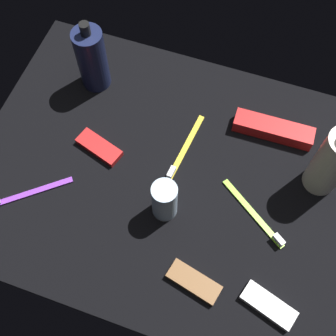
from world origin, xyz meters
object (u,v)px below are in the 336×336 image
object	(u,v)px
bodywash_bottle	(332,162)
snack_bar_red	(99,147)
toothpaste_box_red	(273,129)
toothbrush_yellow	(183,151)
deodorant_stick	(165,200)
lotion_bottle	(92,59)
snack_bar_brown	(194,282)
snack_bar_white	(268,305)
toothbrush_lime	(257,216)
toothbrush_purple	(25,194)

from	to	relation	value
bodywash_bottle	snack_bar_red	xyz separation A→B (cm)	(47.10, 8.18, -8.16)
toothpaste_box_red	toothbrush_yellow	bearing A→B (deg)	31.68
bodywash_bottle	toothbrush_yellow	world-z (taller)	bodywash_bottle
deodorant_stick	toothpaste_box_red	bearing A→B (deg)	-123.39
lotion_bottle	snack_bar_brown	distance (cm)	52.96
lotion_bottle	deodorant_stick	distance (cm)	36.70
toothbrush_yellow	snack_bar_white	world-z (taller)	toothbrush_yellow
deodorant_stick	toothbrush_lime	distance (cm)	19.39
snack_bar_red	snack_bar_white	size ratio (longest dim) A/B	1.00
toothbrush_lime	snack_bar_white	world-z (taller)	toothbrush_lime
toothbrush_purple	snack_bar_red	size ratio (longest dim) A/B	1.41
deodorant_stick	toothbrush_purple	xyz separation A→B (cm)	(28.64, 6.47, -4.63)
toothpaste_box_red	snack_bar_brown	world-z (taller)	toothpaste_box_red
toothbrush_purple	snack_bar_white	size ratio (longest dim) A/B	1.41
toothbrush_purple	snack_bar_brown	distance (cm)	39.27
lotion_bottle	bodywash_bottle	size ratio (longest dim) A/B	0.96
lotion_bottle	toothpaste_box_red	world-z (taller)	lotion_bottle
toothbrush_lime	toothpaste_box_red	size ratio (longest dim) A/B	0.88
toothbrush_lime	snack_bar_white	size ratio (longest dim) A/B	1.49
toothbrush_yellow	lotion_bottle	bearing A→B (deg)	-24.28
toothbrush_purple	snack_bar_red	distance (cm)	18.41
toothbrush_lime	snack_bar_red	distance (cm)	36.84
toothpaste_box_red	snack_bar_red	size ratio (longest dim) A/B	1.69
toothbrush_purple	toothbrush_lime	bearing A→B (deg)	-166.75
lotion_bottle	snack_bar_brown	size ratio (longest dim) A/B	1.80
toothpaste_box_red	toothbrush_lime	bearing A→B (deg)	93.14
bodywash_bottle	toothbrush_purple	distance (cm)	62.55
toothpaste_box_red	bodywash_bottle	bearing A→B (deg)	144.29
toothbrush_lime	snack_bar_white	bearing A→B (deg)	111.24
lotion_bottle	snack_bar_red	distance (cm)	19.94
toothbrush_yellow	toothbrush_purple	bearing A→B (deg)	36.18
toothbrush_yellow	toothbrush_lime	bearing A→B (deg)	153.33
bodywash_bottle	toothbrush_yellow	xyz separation A→B (cm)	(29.35, 2.91, -8.31)
toothbrush_yellow	snack_bar_brown	bearing A→B (deg)	112.34
toothbrush_yellow	toothbrush_purple	distance (cm)	34.76
toothbrush_yellow	toothbrush_purple	xyz separation A→B (cm)	(28.05, 20.52, 0.00)
snack_bar_brown	snack_bar_white	size ratio (longest dim) A/B	1.00
toothbrush_yellow	bodywash_bottle	bearing A→B (deg)	-174.33
bodywash_bottle	deodorant_stick	xyz separation A→B (cm)	(28.76, 16.96, -3.67)
lotion_bottle	bodywash_bottle	bearing A→B (deg)	171.08
deodorant_stick	snack_bar_white	size ratio (longest dim) A/B	1.01
deodorant_stick	toothpaste_box_red	size ratio (longest dim) A/B	0.60
toothbrush_lime	snack_bar_red	xyz separation A→B (cm)	(36.60, -4.21, 0.14)
snack_bar_brown	toothbrush_lime	bearing A→B (deg)	-102.70
lotion_bottle	toothbrush_lime	xyz separation A→B (cm)	(-44.42, 21.00, -7.50)
toothbrush_purple	snack_bar_brown	xyz separation A→B (cm)	(-38.84, 5.75, 0.14)
bodywash_bottle	toothpaste_box_red	xyz separation A→B (cm)	(12.12, -8.29, -7.31)
deodorant_stick	toothpaste_box_red	distance (cm)	30.45
lotion_bottle	snack_bar_brown	xyz separation A→B (cm)	(-36.36, 37.80, -7.36)
lotion_bottle	snack_bar_white	bearing A→B (deg)	143.66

